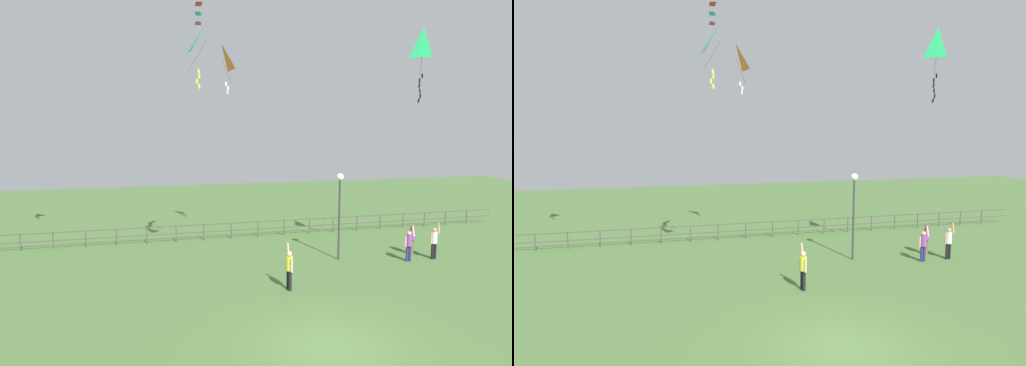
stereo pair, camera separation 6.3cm
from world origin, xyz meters
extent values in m
plane|color=#4C7038|center=(0.00, 0.00, 0.00)|extent=(80.00, 80.00, 0.00)
cylinder|color=#38383D|center=(4.12, 8.42, 1.98)|extent=(0.10, 0.10, 3.96)
sphere|color=white|center=(4.12, 8.42, 4.11)|extent=(0.36, 0.36, 0.36)
cylinder|color=brown|center=(8.24, 8.37, 0.39)|extent=(0.13, 0.13, 0.78)
cylinder|color=brown|center=(8.12, 8.27, 0.39)|extent=(0.13, 0.13, 0.78)
cylinder|color=purple|center=(8.18, 8.32, 1.06)|extent=(0.29, 0.29, 0.55)
sphere|color=brown|center=(8.18, 8.32, 1.44)|extent=(0.21, 0.21, 0.21)
cylinder|color=brown|center=(8.33, 8.44, 1.02)|extent=(0.09, 0.09, 0.52)
cylinder|color=brown|center=(8.03, 8.20, 1.02)|extent=(0.09, 0.09, 0.52)
cylinder|color=black|center=(0.35, 5.03, 0.41)|extent=(0.14, 0.14, 0.81)
cylinder|color=black|center=(0.38, 4.87, 0.41)|extent=(0.14, 0.14, 0.81)
cylinder|color=gold|center=(0.37, 4.95, 1.10)|extent=(0.30, 0.30, 0.58)
sphere|color=beige|center=(0.37, 4.95, 1.50)|extent=(0.22, 0.22, 0.22)
cylinder|color=beige|center=(0.38, 5.15, 1.61)|extent=(0.16, 0.11, 0.55)
cylinder|color=beige|center=(0.40, 4.75, 1.07)|extent=(0.09, 0.09, 0.55)
cylinder|color=black|center=(8.83, 7.32, 0.40)|extent=(0.14, 0.14, 0.79)
cylinder|color=black|center=(8.68, 7.31, 0.40)|extent=(0.14, 0.14, 0.79)
cylinder|color=white|center=(8.76, 7.32, 1.07)|extent=(0.29, 0.29, 0.56)
sphere|color=tan|center=(8.76, 7.32, 1.46)|extent=(0.21, 0.21, 0.21)
cylinder|color=tan|center=(8.95, 7.28, 1.57)|extent=(0.10, 0.20, 0.54)
cylinder|color=tan|center=(8.56, 7.30, 1.04)|extent=(0.09, 0.09, 0.53)
cylinder|color=navy|center=(7.38, 7.26, 0.38)|extent=(0.13, 0.13, 0.76)
cylinder|color=navy|center=(7.23, 7.26, 0.38)|extent=(0.13, 0.13, 0.76)
cylinder|color=purple|center=(7.30, 7.26, 1.03)|extent=(0.28, 0.28, 0.54)
sphere|color=beige|center=(7.30, 7.26, 1.40)|extent=(0.20, 0.20, 0.20)
cylinder|color=beige|center=(7.49, 7.21, 1.50)|extent=(0.09, 0.22, 0.51)
cylinder|color=beige|center=(7.12, 7.26, 0.99)|extent=(0.08, 0.08, 0.51)
pyramid|color=#1EB759|center=(-2.24, 9.10, 10.36)|extent=(0.90, 0.79, 1.31)
cylinder|color=#4C381E|center=(-2.64, 9.05, 9.71)|extent=(0.82, 0.11, 1.31)
cube|color=yellow|center=(-2.60, 9.07, 9.02)|extent=(0.11, 0.03, 0.21)
cube|color=yellow|center=(-2.57, 9.08, 8.80)|extent=(0.09, 0.03, 0.20)
cube|color=yellow|center=(-2.69, 9.02, 8.58)|extent=(0.09, 0.03, 0.20)
cube|color=yellow|center=(-2.58, 9.08, 8.36)|extent=(0.12, 0.03, 0.21)
pyramid|color=#1EB759|center=(7.17, 6.58, 10.20)|extent=(0.92, 0.91, 1.42)
cylinder|color=#4C381E|center=(6.97, 6.37, 9.49)|extent=(0.42, 0.45, 1.42)
cube|color=black|center=(7.06, 6.42, 8.80)|extent=(0.10, 0.03, 0.21)
cube|color=black|center=(6.87, 6.32, 8.58)|extent=(0.09, 0.03, 0.20)
cube|color=black|center=(6.87, 6.32, 8.36)|extent=(0.09, 0.04, 0.20)
cube|color=black|center=(6.92, 6.34, 8.14)|extent=(0.08, 0.04, 0.20)
cube|color=black|center=(6.98, 6.37, 7.92)|extent=(0.09, 0.02, 0.20)
cube|color=black|center=(6.87, 6.32, 7.70)|extent=(0.12, 0.04, 0.21)
pyramid|color=orange|center=(-0.93, 12.53, 10.18)|extent=(0.66, 1.08, 1.38)
cylinder|color=#4C381E|center=(-0.64, 12.56, 9.49)|extent=(0.58, 0.06, 1.38)
cube|color=white|center=(-0.69, 12.53, 8.82)|extent=(0.09, 0.04, 0.20)
cube|color=white|center=(-0.56, 12.60, 8.60)|extent=(0.08, 0.03, 0.20)
cube|color=white|center=(-0.59, 12.58, 8.38)|extent=(0.10, 0.04, 0.20)
cube|color=red|center=(-2.90, 6.56, 11.28)|extent=(0.26, 0.55, 0.03)
cube|color=#19B2B2|center=(-2.84, 7.09, 11.04)|extent=(0.33, 0.57, 0.03)
cube|color=#B22DB2|center=(-2.78, 7.62, 10.79)|extent=(0.27, 0.55, 0.03)
cylinder|color=#4C4742|center=(-11.49, 14.00, 0.47)|extent=(0.06, 0.06, 0.95)
cylinder|color=#4C4742|center=(-9.89, 14.00, 0.47)|extent=(0.06, 0.06, 0.95)
cylinder|color=#4C4742|center=(-8.24, 14.00, 0.47)|extent=(0.06, 0.06, 0.95)
cylinder|color=#4C4742|center=(-6.63, 14.00, 0.47)|extent=(0.06, 0.06, 0.95)
cylinder|color=#4C4742|center=(-5.00, 14.00, 0.47)|extent=(0.06, 0.06, 0.95)
cylinder|color=#4C4742|center=(-3.37, 14.00, 0.47)|extent=(0.06, 0.06, 0.95)
cylinder|color=#4C4742|center=(-1.78, 14.00, 0.47)|extent=(0.06, 0.06, 0.95)
cylinder|color=#4C4742|center=(-0.15, 14.00, 0.47)|extent=(0.06, 0.06, 0.95)
cylinder|color=#4C4742|center=(1.49, 14.00, 0.47)|extent=(0.06, 0.06, 0.95)
cylinder|color=#4C4742|center=(3.10, 14.00, 0.47)|extent=(0.06, 0.06, 0.95)
cylinder|color=#4C4742|center=(4.77, 14.00, 0.47)|extent=(0.06, 0.06, 0.95)
cylinder|color=#4C4742|center=(6.34, 14.00, 0.47)|extent=(0.06, 0.06, 0.95)
cylinder|color=#4C4742|center=(7.97, 14.00, 0.47)|extent=(0.06, 0.06, 0.95)
cylinder|color=#4C4742|center=(9.61, 14.00, 0.47)|extent=(0.06, 0.06, 0.95)
cylinder|color=#4C4742|center=(11.26, 14.00, 0.47)|extent=(0.06, 0.06, 0.95)
cylinder|color=#4C4742|center=(12.86, 14.00, 0.47)|extent=(0.06, 0.06, 0.95)
cylinder|color=#4C4742|center=(14.47, 14.00, 0.47)|extent=(0.06, 0.06, 0.95)
cylinder|color=#4C4742|center=(16.14, 14.00, 0.47)|extent=(0.06, 0.06, 0.95)
cube|color=#4C4742|center=(0.00, 14.00, 0.91)|extent=(36.00, 0.05, 0.05)
cube|color=#4C4742|center=(0.00, 14.00, 0.47)|extent=(36.00, 0.05, 0.05)
camera|label=1|loc=(-5.40, -11.88, 6.50)|focal=32.07mm
camera|label=2|loc=(-5.34, -11.90, 6.50)|focal=32.07mm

